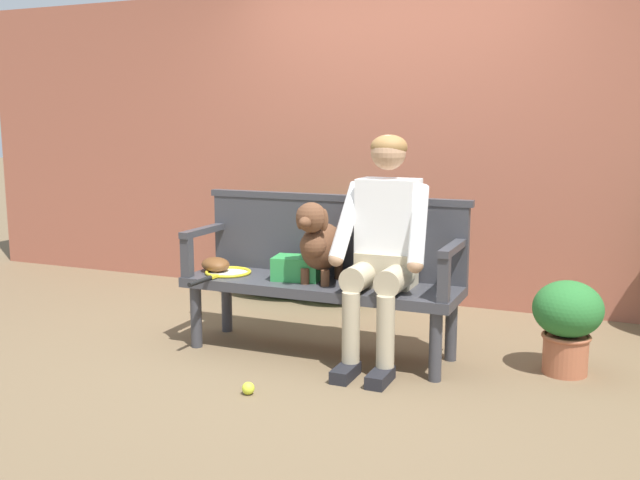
# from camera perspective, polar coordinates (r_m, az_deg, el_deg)

# --- Properties ---
(ground_plane) EXTENTS (40.00, 40.00, 0.00)m
(ground_plane) POSITION_cam_1_polar(r_m,az_deg,el_deg) (4.42, 0.00, -8.94)
(ground_plane) COLOR brown
(brick_garden_fence) EXTENTS (8.00, 0.30, 2.42)m
(brick_garden_fence) POSITION_cam_1_polar(r_m,az_deg,el_deg) (5.70, 6.35, 7.52)
(brick_garden_fence) COLOR #9E5642
(brick_garden_fence) RESTS_ON ground
(hedge_bush_mid_right) EXTENTS (0.99, 0.62, 0.68)m
(hedge_bush_mid_right) POSITION_cam_1_polar(r_m,az_deg,el_deg) (5.77, -3.18, -1.11)
(hedge_bush_mid_right) COLOR #1E5B23
(hedge_bush_mid_right) RESTS_ON ground
(hedge_bush_far_left) EXTENTS (0.76, 0.73, 0.77)m
(hedge_bush_far_left) POSITION_cam_1_polar(r_m,az_deg,el_deg) (5.60, 1.58, -0.96)
(hedge_bush_far_left) COLOR #337538
(hedge_bush_far_left) RESTS_ON ground
(garden_bench) EXTENTS (1.67, 0.49, 0.45)m
(garden_bench) POSITION_cam_1_polar(r_m,az_deg,el_deg) (4.32, 0.00, -4.06)
(garden_bench) COLOR #38383D
(garden_bench) RESTS_ON ground
(bench_backrest) EXTENTS (1.71, 0.06, 0.50)m
(bench_backrest) POSITION_cam_1_polar(r_m,az_deg,el_deg) (4.45, 1.09, 0.47)
(bench_backrest) COLOR #38383D
(bench_backrest) RESTS_ON garden_bench
(bench_armrest_left_end) EXTENTS (0.06, 0.49, 0.28)m
(bench_armrest_left_end) POSITION_cam_1_polar(r_m,az_deg,el_deg) (4.56, -9.69, -0.13)
(bench_armrest_left_end) COLOR #38383D
(bench_armrest_left_end) RESTS_ON garden_bench
(bench_armrest_right_end) EXTENTS (0.06, 0.49, 0.28)m
(bench_armrest_right_end) POSITION_cam_1_polar(r_m,az_deg,el_deg) (3.94, 10.21, -1.65)
(bench_armrest_right_end) COLOR #38383D
(bench_armrest_right_end) RESTS_ON garden_bench
(person_seated) EXTENTS (0.56, 0.65, 1.32)m
(person_seated) POSITION_cam_1_polar(r_m,az_deg,el_deg) (4.10, 5.06, -0.07)
(person_seated) COLOR black
(person_seated) RESTS_ON ground
(dog_on_bench) EXTENTS (0.23, 0.50, 0.49)m
(dog_on_bench) POSITION_cam_1_polar(r_m,az_deg,el_deg) (4.22, -0.06, -0.14)
(dog_on_bench) COLOR brown
(dog_on_bench) RESTS_ON garden_bench
(tennis_racket) EXTENTS (0.30, 0.57, 0.03)m
(tennis_racket) POSITION_cam_1_polar(r_m,az_deg,el_deg) (4.53, -7.47, -2.60)
(tennis_racket) COLOR yellow
(tennis_racket) RESTS_ON garden_bench
(baseball_glove) EXTENTS (0.28, 0.27, 0.09)m
(baseball_glove) POSITION_cam_1_polar(r_m,az_deg,el_deg) (4.62, -8.29, -1.94)
(baseball_glove) COLOR brown
(baseball_glove) RESTS_ON garden_bench
(sports_bag) EXTENTS (0.31, 0.24, 0.14)m
(sports_bag) POSITION_cam_1_polar(r_m,az_deg,el_deg) (4.34, -1.81, -2.23)
(sports_bag) COLOR #2D8E42
(sports_bag) RESTS_ON garden_bench
(tennis_ball) EXTENTS (0.07, 0.07, 0.07)m
(tennis_ball) POSITION_cam_1_polar(r_m,az_deg,el_deg) (3.80, -5.70, -11.60)
(tennis_ball) COLOR #CCDB33
(tennis_ball) RESTS_ON ground
(potted_plant) EXTENTS (0.38, 0.38, 0.53)m
(potted_plant) POSITION_cam_1_polar(r_m,az_deg,el_deg) (4.22, 18.98, -5.98)
(potted_plant) COLOR #A85B3D
(potted_plant) RESTS_ON ground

